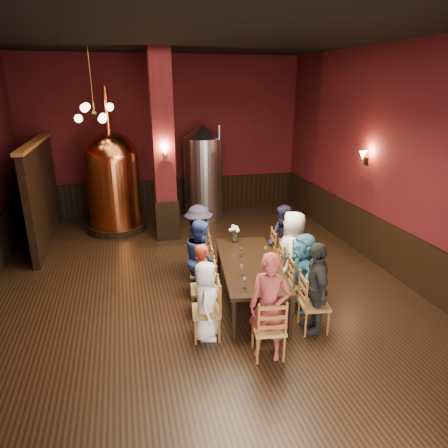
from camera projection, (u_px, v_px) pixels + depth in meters
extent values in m
plane|color=black|center=(200.00, 285.00, 7.79)|extent=(10.00, 10.00, 0.00)
plane|color=black|center=(194.00, 31.00, 6.28)|extent=(10.00, 10.00, 0.00)
cube|color=#4E1016|center=(166.00, 137.00, 11.60)|extent=(8.00, 0.02, 4.50)
cube|color=#4E1016|center=(346.00, 337.00, 2.47)|extent=(8.00, 0.02, 4.50)
cube|color=#4E1016|center=(394.00, 162.00, 7.96)|extent=(0.02, 10.00, 4.50)
cube|color=black|center=(381.00, 243.00, 8.54)|extent=(0.08, 9.90, 1.00)
cube|color=black|center=(169.00, 195.00, 12.15)|extent=(7.90, 0.08, 1.00)
cube|color=#4E1016|center=(163.00, 149.00, 9.52)|extent=(0.58, 0.58, 4.50)
cube|color=black|center=(43.00, 195.00, 9.57)|extent=(0.22, 3.50, 2.40)
cube|color=black|center=(250.00, 264.00, 7.02)|extent=(1.32, 2.51, 0.06)
cylinder|color=black|center=(234.00, 320.00, 6.03)|extent=(0.07, 0.07, 0.69)
cylinder|color=black|center=(291.00, 317.00, 6.12)|extent=(0.07, 0.07, 0.69)
cylinder|color=black|center=(219.00, 258.00, 8.16)|extent=(0.07, 0.07, 0.69)
cylinder|color=black|center=(261.00, 256.00, 8.26)|extent=(0.07, 0.07, 0.69)
imported|color=white|center=(206.00, 301.00, 6.02)|extent=(0.55, 0.70, 1.26)
imported|color=#A7321C|center=(203.00, 280.00, 6.65)|extent=(0.39, 0.52, 1.28)
imported|color=navy|center=(201.00, 258.00, 7.23)|extent=(0.39, 0.73, 1.46)
imported|color=black|center=(199.00, 243.00, 7.85)|extent=(0.63, 1.02, 1.53)
imported|color=black|center=(316.00, 288.00, 6.16)|extent=(0.53, 0.93, 1.50)
imported|color=teal|center=(303.00, 272.00, 6.81)|extent=(0.51, 1.31, 1.39)
imported|color=white|center=(292.00, 252.00, 7.40)|extent=(0.80, 0.91, 1.56)
imported|color=#191932|center=(283.00, 241.00, 8.04)|extent=(0.44, 0.75, 1.46)
imported|color=maroon|center=(269.00, 307.00, 5.54)|extent=(0.69, 0.62, 1.58)
cylinder|color=black|center=(118.00, 226.00, 10.76)|extent=(1.55, 1.55, 0.17)
cylinder|color=#CF622F|center=(114.00, 192.00, 10.45)|extent=(1.75, 1.75, 1.72)
sphere|color=#CF622F|center=(111.00, 159.00, 10.16)|extent=(1.38, 1.38, 1.38)
cylinder|color=#CF622F|center=(107.00, 110.00, 9.76)|extent=(0.14, 0.14, 1.12)
cylinder|color=#B2B2B7|center=(204.00, 179.00, 11.36)|extent=(1.46, 1.46, 2.31)
cone|color=#B2B2B7|center=(203.00, 131.00, 10.91)|extent=(1.11, 1.11, 0.37)
cylinder|color=#B2B2B7|center=(219.00, 173.00, 11.03)|extent=(0.07, 0.07, 2.58)
cylinder|color=white|center=(235.00, 238.00, 7.90)|extent=(0.10, 0.10, 0.19)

